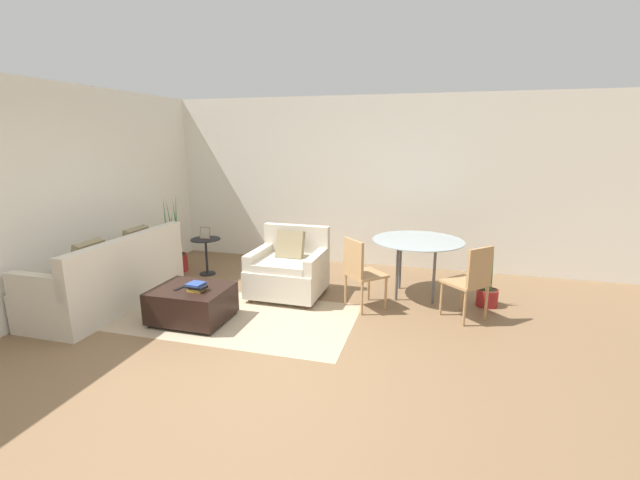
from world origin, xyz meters
The scene contains 16 objects.
ground_plane centered at (0.00, 0.00, 0.00)m, with size 20.00×20.00×0.00m, color brown.
wall_back centered at (0.00, 3.51, 1.38)m, with size 12.00×0.06×2.75m.
wall_left centered at (-2.81, 1.50, 1.38)m, with size 0.06×12.00×2.75m.
area_rug centered at (-0.61, 0.87, 0.00)m, with size 2.89×1.53×0.01m.
couch centered at (-2.26, 0.79, 0.32)m, with size 0.85×2.04×0.93m.
armchair centered at (-0.21, 1.74, 0.35)m, with size 0.95×0.89×0.91m.
ottoman centered at (-1.01, 0.63, 0.22)m, with size 0.84×0.71×0.40m.
book_stack centered at (-0.90, 0.57, 0.45)m, with size 0.25×0.19×0.09m.
tv_remote_primary centered at (-1.13, 0.59, 0.41)m, with size 0.07×0.17×0.01m.
potted_plant centered at (-2.33, 2.28, 0.24)m, with size 0.38×0.38×1.24m.
side_table centered at (-1.75, 2.25, 0.40)m, with size 0.45×0.45×0.57m.
picture_frame centered at (-1.75, 2.25, 0.66)m, with size 0.17×0.07×0.18m.
dining_table centered at (1.45, 2.16, 0.70)m, with size 1.20×1.20×0.78m.
dining_chair_near_left centered at (0.80, 1.51, 0.52)m, with size 0.59×0.59×0.90m.
dining_chair_near_right centered at (2.10, 1.51, 0.52)m, with size 0.59×0.59×0.90m.
potted_plant_small centered at (2.36, 2.05, 0.17)m, with size 0.26×0.26×0.74m.
Camera 1 is at (1.66, -3.47, 2.09)m, focal length 24.00 mm.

